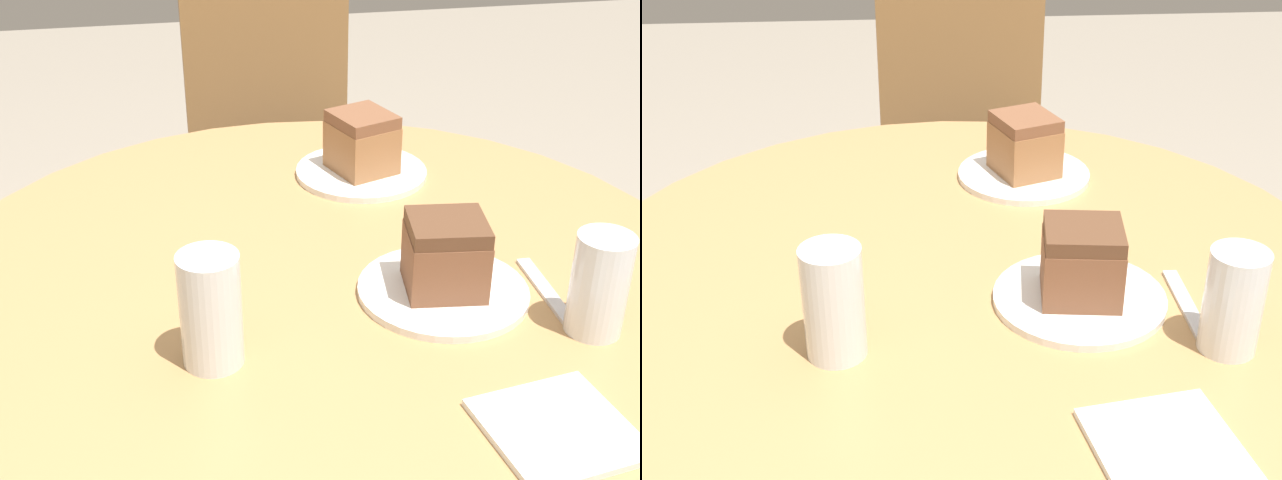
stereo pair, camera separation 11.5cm
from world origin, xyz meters
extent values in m
cylinder|color=tan|center=(0.00, 0.00, 0.37)|extent=(0.10, 0.10, 0.69)
cylinder|color=tan|center=(0.00, 0.00, 0.73)|extent=(1.05, 1.05, 0.03)
cylinder|color=olive|center=(-0.09, 0.66, 0.20)|extent=(0.04, 0.04, 0.41)
cylinder|color=olive|center=(0.29, 0.68, 0.20)|extent=(0.04, 0.04, 0.41)
cylinder|color=olive|center=(-0.11, 1.10, 0.20)|extent=(0.04, 0.04, 0.41)
cylinder|color=olive|center=(0.27, 1.12, 0.20)|extent=(0.04, 0.04, 0.41)
cube|color=#2D3342|center=(0.09, 0.89, 0.42)|extent=(0.45, 0.50, 0.03)
cube|color=olive|center=(0.08, 1.12, 0.70)|extent=(0.41, 0.04, 0.54)
cylinder|color=white|center=(0.14, -0.10, 0.75)|extent=(0.21, 0.21, 0.01)
cylinder|color=white|center=(0.12, 0.27, 0.75)|extent=(0.21, 0.21, 0.01)
cube|color=brown|center=(0.14, -0.10, 0.79)|extent=(0.10, 0.10, 0.08)
cube|color=brown|center=(0.14, -0.10, 0.84)|extent=(0.10, 0.10, 0.02)
cube|color=#9E6B42|center=(0.12, 0.27, 0.79)|extent=(0.11, 0.12, 0.08)
cube|color=brown|center=(0.12, 0.27, 0.84)|extent=(0.11, 0.12, 0.02)
cylinder|color=beige|center=(0.29, -0.20, 0.79)|extent=(0.06, 0.06, 0.09)
cylinder|color=white|center=(0.29, -0.20, 0.81)|extent=(0.07, 0.07, 0.12)
cylinder|color=silver|center=(-0.15, -0.18, 0.80)|extent=(0.06, 0.06, 0.10)
cylinder|color=white|center=(-0.15, -0.18, 0.81)|extent=(0.07, 0.07, 0.13)
cube|color=white|center=(0.17, -0.36, 0.75)|extent=(0.16, 0.16, 0.01)
cube|color=silver|center=(0.27, -0.12, 0.75)|extent=(0.02, 0.16, 0.00)
camera|label=1|loc=(-0.19, -0.99, 1.34)|focal=50.00mm
camera|label=2|loc=(-0.07, -1.01, 1.34)|focal=50.00mm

